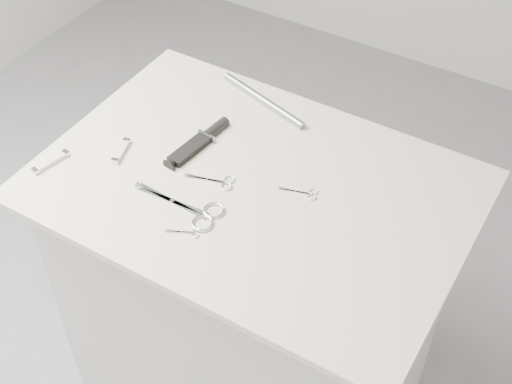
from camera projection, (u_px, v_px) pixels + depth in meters
The scene contains 10 objects.
plinth at pixel (254, 304), 1.99m from camera, with size 0.90×0.60×0.90m, color #BCBCBA.
display_board at pixel (253, 187), 1.66m from camera, with size 1.00×0.70×0.02m, color beige.
large_shears at pixel (195, 211), 1.59m from camera, with size 0.22×0.10×0.01m.
embroidery_scissors_a at pixel (219, 182), 1.66m from camera, with size 0.12×0.06×0.00m.
embroidery_scissors_b at pixel (304, 193), 1.63m from camera, with size 0.09×0.05×0.00m.
tiny_scissors at pixel (188, 232), 1.55m from camera, with size 0.07×0.05×0.00m.
sheathed_knife at pixel (202, 140), 1.76m from camera, with size 0.05×0.20×0.03m.
pocket_knife_a at pixel (51, 162), 1.70m from camera, with size 0.04×0.10×0.01m.
pocket_knife_b at pixel (121, 151), 1.73m from camera, with size 0.04×0.09×0.01m.
metal_rail at pixel (263, 100), 1.87m from camera, with size 0.02×0.02×0.29m, color gray.
Camera 1 is at (0.62, -1.01, 2.08)m, focal length 50.00 mm.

